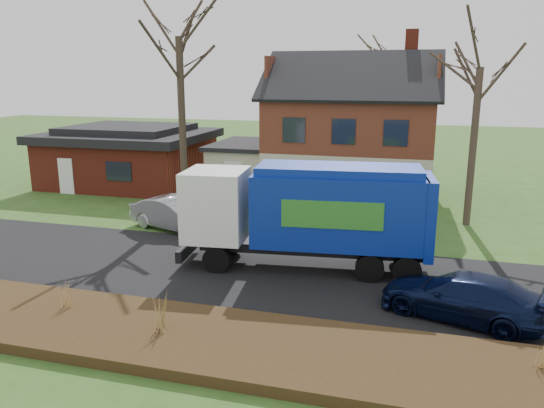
# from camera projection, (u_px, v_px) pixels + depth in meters

# --- Properties ---
(ground) EXTENTS (120.00, 120.00, 0.00)m
(ground) POSITION_uv_depth(u_px,v_px,m) (243.00, 272.00, 18.88)
(ground) COLOR #2D4E1A
(ground) RESTS_ON ground
(road) EXTENTS (80.00, 7.00, 0.02)m
(road) POSITION_uv_depth(u_px,v_px,m) (243.00, 271.00, 18.88)
(road) COLOR black
(road) RESTS_ON ground
(mulch_verge) EXTENTS (80.00, 3.50, 0.30)m
(mulch_verge) POSITION_uv_depth(u_px,v_px,m) (179.00, 337.00, 13.88)
(mulch_verge) COLOR black
(mulch_verge) RESTS_ON ground
(main_house) EXTENTS (12.95, 8.95, 9.26)m
(main_house) POSITION_uv_depth(u_px,v_px,m) (344.00, 124.00, 30.54)
(main_house) COLOR #BFB39A
(main_house) RESTS_ON ground
(ranch_house) EXTENTS (9.80, 8.20, 3.70)m
(ranch_house) POSITION_uv_depth(u_px,v_px,m) (129.00, 155.00, 33.73)
(ranch_house) COLOR maroon
(ranch_house) RESTS_ON ground
(garbage_truck) EXTENTS (9.03, 3.27, 3.79)m
(garbage_truck) POSITION_uv_depth(u_px,v_px,m) (311.00, 210.00, 18.73)
(garbage_truck) COLOR black
(garbage_truck) RESTS_ON ground
(silver_sedan) EXTENTS (4.69, 2.87, 1.46)m
(silver_sedan) POSITION_uv_depth(u_px,v_px,m) (175.00, 214.00, 23.85)
(silver_sedan) COLOR #999BA0
(silver_sedan) RESTS_ON ground
(navy_wagon) EXTENTS (4.96, 3.20, 1.34)m
(navy_wagon) POSITION_uv_depth(u_px,v_px,m) (462.00, 296.00, 15.16)
(navy_wagon) COLOR black
(navy_wagon) RESTS_ON ground
(tree_front_west) EXTENTS (4.03, 4.03, 11.98)m
(tree_front_west) POSITION_uv_depth(u_px,v_px,m) (178.00, 9.00, 25.17)
(tree_front_west) COLOR #392D22
(tree_front_west) RESTS_ON ground
(tree_front_east) EXTENTS (3.68, 3.68, 10.22)m
(tree_front_east) POSITION_uv_depth(u_px,v_px,m) (483.00, 39.00, 22.83)
(tree_front_east) COLOR #443429
(tree_front_east) RESTS_ON ground
(tree_back) EXTENTS (3.42, 3.42, 10.82)m
(tree_back) POSITION_uv_depth(u_px,v_px,m) (389.00, 41.00, 36.22)
(tree_back) COLOR #46362A
(tree_back) RESTS_ON ground
(grass_clump_west) EXTENTS (0.30, 0.25, 0.80)m
(grass_clump_west) POSITION_uv_depth(u_px,v_px,m) (66.00, 294.00, 15.25)
(grass_clump_west) COLOR tan
(grass_clump_west) RESTS_ON mulch_verge
(grass_clump_mid) EXTENTS (0.38, 0.31, 1.05)m
(grass_clump_mid) POSITION_uv_depth(u_px,v_px,m) (160.00, 312.00, 13.80)
(grass_clump_mid) COLOR #9C7E45
(grass_clump_mid) RESTS_ON mulch_verge
(grass_clump_east) EXTENTS (0.33, 0.27, 0.82)m
(grass_clump_east) POSITION_uv_depth(u_px,v_px,m) (543.00, 354.00, 11.96)
(grass_clump_east) COLOR tan
(grass_clump_east) RESTS_ON mulch_verge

